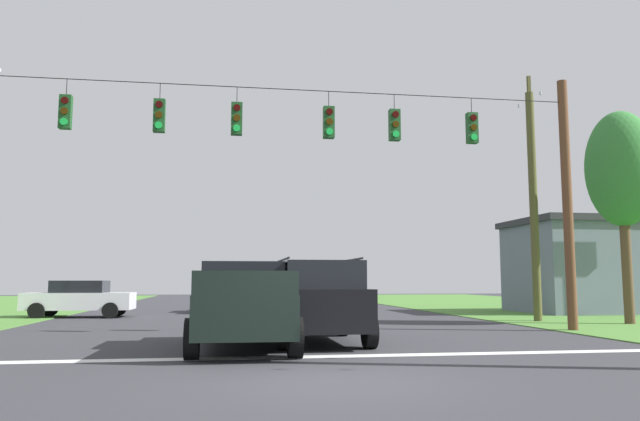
# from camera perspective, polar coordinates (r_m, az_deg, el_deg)

# --- Properties ---
(ground_plane) EXTENTS (120.00, 120.00, 0.00)m
(ground_plane) POSITION_cam_1_polar(r_m,az_deg,el_deg) (9.65, 0.70, -15.59)
(ground_plane) COLOR #333338
(stop_bar_stripe) EXTENTS (15.81, 0.45, 0.01)m
(stop_bar_stripe) POSITION_cam_1_polar(r_m,az_deg,el_deg) (12.57, -1.60, -13.45)
(stop_bar_stripe) COLOR white
(stop_bar_stripe) RESTS_ON ground
(lane_dash_0) EXTENTS (2.50, 0.15, 0.01)m
(lane_dash_0) POSITION_cam_1_polar(r_m,az_deg,el_deg) (18.51, -3.96, -11.21)
(lane_dash_0) COLOR white
(lane_dash_0) RESTS_ON ground
(lane_dash_1) EXTENTS (2.50, 0.15, 0.01)m
(lane_dash_1) POSITION_cam_1_polar(r_m,az_deg,el_deg) (24.62, -5.19, -10.04)
(lane_dash_1) COLOR white
(lane_dash_1) RESTS_ON ground
(lane_dash_2) EXTENTS (2.50, 0.15, 0.01)m
(lane_dash_2) POSITION_cam_1_polar(r_m,az_deg,el_deg) (31.89, -6.02, -9.23)
(lane_dash_2) COLOR white
(lane_dash_2) RESTS_ON ground
(lane_dash_3) EXTENTS (2.50, 0.15, 0.01)m
(lane_dash_3) POSITION_cam_1_polar(r_m,az_deg,el_deg) (38.90, -6.53, -8.73)
(lane_dash_3) COLOR white
(lane_dash_3) RESTS_ON ground
(overhead_signal_span) EXTENTS (18.02, 0.31, 7.82)m
(overhead_signal_span) POSITION_cam_1_polar(r_m,az_deg,el_deg) (17.77, -3.53, 3.10)
(overhead_signal_span) COLOR brown
(overhead_signal_span) RESTS_ON ground
(pickup_truck) EXTENTS (2.33, 5.42, 1.95)m
(pickup_truck) POSITION_cam_1_polar(r_m,az_deg,el_deg) (14.17, -7.18, -8.71)
(pickup_truck) COLOR black
(pickup_truck) RESTS_ON ground
(suv_black) EXTENTS (2.22, 4.80, 2.05)m
(suv_black) POSITION_cam_1_polar(r_m,az_deg,el_deg) (15.42, -0.34, -8.24)
(suv_black) COLOR black
(suv_black) RESTS_ON ground
(distant_car_crossing_white) EXTENTS (4.34, 2.09, 1.52)m
(distant_car_crossing_white) POSITION_cam_1_polar(r_m,az_deg,el_deg) (27.63, -21.45, -7.60)
(distant_car_crossing_white) COLOR silver
(distant_car_crossing_white) RESTS_ON ground
(distant_car_oncoming) EXTENTS (2.32, 4.44, 1.52)m
(distant_car_oncoming) POSITION_cam_1_polar(r_m,az_deg,el_deg) (30.52, -8.64, -7.83)
(distant_car_oncoming) COLOR slate
(distant_car_oncoming) RESTS_ON ground
(utility_pole_mid_right) EXTENTS (0.31, 1.78, 9.42)m
(utility_pole_mid_right) POSITION_cam_1_polar(r_m,az_deg,el_deg) (24.61, 19.24, 0.85)
(utility_pole_mid_right) COLOR brown
(utility_pole_mid_right) RESTS_ON ground
(tree_roadside_far_right) EXTENTS (2.45, 2.45, 7.59)m
(tree_roadside_far_right) POSITION_cam_1_polar(r_m,az_deg,el_deg) (24.43, 26.24, 3.38)
(tree_roadside_far_right) COLOR brown
(tree_roadside_far_right) RESTS_ON ground
(roadside_store) EXTENTS (8.46, 6.42, 5.77)m
(roadside_store) POSITION_cam_1_polar(r_m,az_deg,el_deg) (32.60, 24.93, -4.66)
(roadside_store) COLOR slate
(roadside_store) RESTS_ON ground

